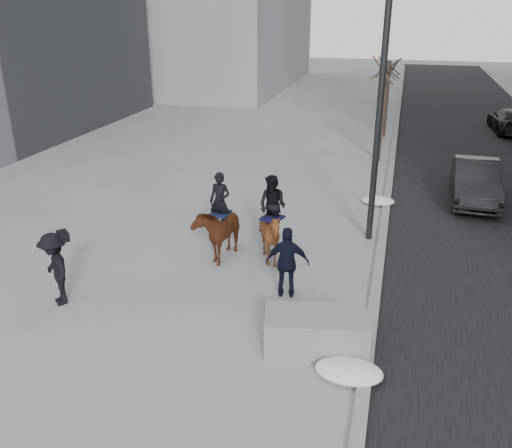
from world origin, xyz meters
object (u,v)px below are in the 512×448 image
(car_near, at_px, (475,181))
(mounted_left, at_px, (219,226))
(planter, at_px, (316,332))
(mounted_right, at_px, (271,229))

(car_near, relative_size, mounted_left, 1.83)
(planter, bearing_deg, mounted_left, 131.59)
(car_near, bearing_deg, mounted_right, -128.99)
(planter, relative_size, mounted_right, 0.85)
(mounted_left, bearing_deg, car_near, 42.30)
(planter, height_order, mounted_left, mounted_left)
(planter, height_order, car_near, car_near)
(car_near, distance_m, mounted_left, 9.81)
(car_near, bearing_deg, mounted_left, -135.51)
(mounted_right, bearing_deg, mounted_left, 179.42)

